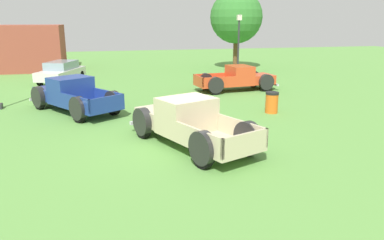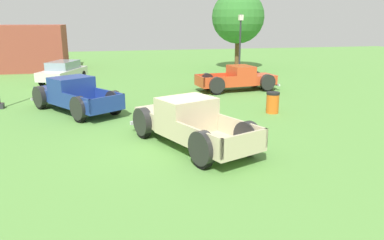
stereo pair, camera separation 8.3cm
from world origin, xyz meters
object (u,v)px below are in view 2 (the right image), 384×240
Objects in this scene: sedan_distant_a at (63,71)px; pickup_truck_behind_left at (72,95)px; pickup_truck_behind_right at (242,79)px; trash_can at (273,102)px; pickup_truck_foreground at (186,122)px; lamp_post_far at (240,45)px; oak_tree_east at (238,17)px.

pickup_truck_behind_left is at bearing -82.42° from sedan_distant_a.
trash_can is (-0.62, -5.59, -0.22)m from pickup_truck_behind_right.
sedan_distant_a is at bearing 109.80° from pickup_truck_foreground.
pickup_truck_behind_right is 4.79m from lamp_post_far.
trash_can is (4.72, 3.31, -0.28)m from pickup_truck_foreground.
pickup_truck_foreground is 1.22× the size of sedan_distant_a.
pickup_truck_behind_right is at bearing 59.03° from pickup_truck_foreground.
lamp_post_far reaches higher than pickup_truck_behind_right.
sedan_distant_a is 1.01× the size of lamp_post_far.
pickup_truck_behind_right reaches higher than sedan_distant_a.
oak_tree_east reaches higher than trash_can.
pickup_truck_behind_left is 0.82× the size of oak_tree_east.
pickup_truck_behind_right is at bearing 83.67° from trash_can.
lamp_post_far is at bearing 78.33° from trash_can.
pickup_truck_behind_right is (9.40, 3.05, -0.05)m from pickup_truck_behind_left.
oak_tree_east is (13.64, 3.83, 3.53)m from sedan_distant_a.
oak_tree_east is (12.49, 12.48, 3.51)m from pickup_truck_behind_left.
pickup_truck_behind_right is 10.54m from oak_tree_east.
pickup_truck_behind_left is at bearing -145.89° from lamp_post_far.
oak_tree_east is at bearing 15.70° from sedan_distant_a.
pickup_truck_foreground is 5.77m from trash_can.
pickup_truck_behind_left is at bearing 124.82° from pickup_truck_foreground.
trash_can is at bearing 35.02° from pickup_truck_foreground.
pickup_truck_foreground is at bearing -120.97° from pickup_truck_behind_right.
sedan_distant_a is 12.15m from lamp_post_far.
pickup_truck_behind_left is 1.07× the size of pickup_truck_behind_right.
lamp_post_far is at bearing 71.66° from pickup_truck_behind_right.
trash_can is (8.78, -2.54, -0.27)m from pickup_truck_behind_left.
pickup_truck_foreground is 1.04× the size of pickup_truck_behind_left.
trash_can is (-2.04, -9.86, -1.85)m from lamp_post_far.
pickup_truck_foreground reaches higher than trash_can.
pickup_truck_behind_right is at bearing 17.97° from pickup_truck_behind_left.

